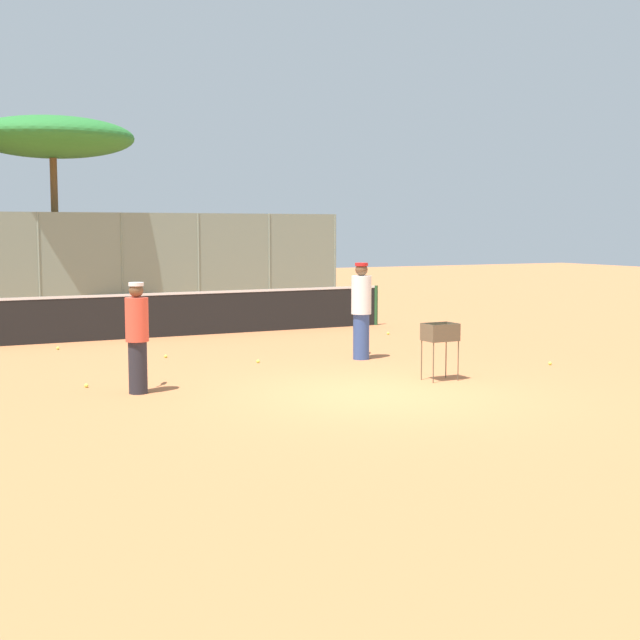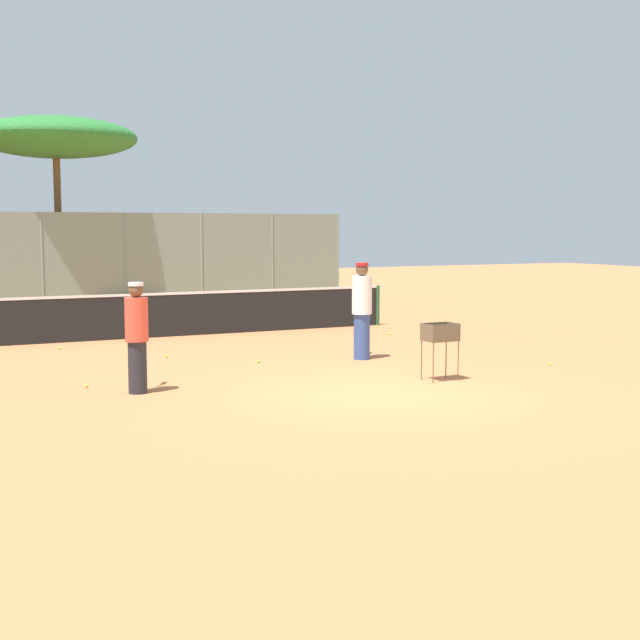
# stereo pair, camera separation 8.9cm
# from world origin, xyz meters

# --- Properties ---
(ground_plane) EXTENTS (80.00, 80.00, 0.00)m
(ground_plane) POSITION_xyz_m (0.00, 0.00, 0.00)
(ground_plane) COLOR #C67242
(tennis_net) EXTENTS (10.37, 0.10, 1.07)m
(tennis_net) POSITION_xyz_m (0.00, 8.75, 0.56)
(tennis_net) COLOR #26592D
(tennis_net) RESTS_ON ground_plane
(back_fence) EXTENTS (21.27, 0.08, 3.19)m
(back_fence) POSITION_xyz_m (0.00, 21.38, 1.60)
(back_fence) COLOR gray
(back_fence) RESTS_ON ground_plane
(tree_1) EXTENTS (6.08, 6.08, 6.77)m
(tree_1) POSITION_xyz_m (-0.60, 23.09, 5.99)
(tree_1) COLOR brown
(tree_1) RESTS_ON ground_plane
(player_white_outfit) EXTENTS (0.45, 0.88, 1.76)m
(player_white_outfit) POSITION_xyz_m (-3.33, 1.81, 0.91)
(player_white_outfit) COLOR #26262D
(player_white_outfit) RESTS_ON ground_plane
(player_red_cap) EXTENTS (0.40, 0.95, 1.93)m
(player_red_cap) POSITION_xyz_m (1.64, 3.43, 1.00)
(player_red_cap) COLOR #334C8C
(player_red_cap) RESTS_ON ground_plane
(ball_cart) EXTENTS (0.56, 0.41, 0.99)m
(ball_cart) POSITION_xyz_m (1.64, 0.65, 0.75)
(ball_cart) COLOR brown
(ball_cart) RESTS_ON ground_plane
(tennis_ball_0) EXTENTS (0.07, 0.07, 0.07)m
(tennis_ball_0) POSITION_xyz_m (-3.95, 2.70, 0.03)
(tennis_ball_0) COLOR #D1E54C
(tennis_ball_0) RESTS_ON ground_plane
(tennis_ball_1) EXTENTS (0.07, 0.07, 0.07)m
(tennis_ball_1) POSITION_xyz_m (4.28, 6.70, 0.03)
(tennis_ball_1) COLOR #D1E54C
(tennis_ball_1) RESTS_ON ground_plane
(tennis_ball_2) EXTENTS (0.07, 0.07, 0.07)m
(tennis_ball_2) POSITION_xyz_m (-1.78, 5.37, 0.03)
(tennis_ball_2) COLOR #D1E54C
(tennis_ball_2) RESTS_ON ground_plane
(tennis_ball_3) EXTENTS (0.07, 0.07, 0.07)m
(tennis_ball_3) POSITION_xyz_m (-0.39, 3.89, 0.03)
(tennis_ball_3) COLOR #D1E54C
(tennis_ball_3) RESTS_ON ground_plane
(tennis_ball_4) EXTENTS (0.07, 0.07, 0.07)m
(tennis_ball_4) POSITION_xyz_m (-2.96, 2.71, 0.03)
(tennis_ball_4) COLOR #D1E54C
(tennis_ball_4) RESTS_ON ground_plane
(tennis_ball_5) EXTENTS (0.07, 0.07, 0.07)m
(tennis_ball_5) POSITION_xyz_m (4.49, 1.12, 0.03)
(tennis_ball_5) COLOR #D1E54C
(tennis_ball_5) RESTS_ON ground_plane
(tennis_ball_6) EXTENTS (0.07, 0.07, 0.07)m
(tennis_ball_6) POSITION_xyz_m (-3.49, 7.60, 0.03)
(tennis_ball_6) COLOR #D1E54C
(tennis_ball_6) RESTS_ON ground_plane
(parked_car) EXTENTS (4.20, 1.70, 1.60)m
(parked_car) POSITION_xyz_m (3.60, 23.51, 0.66)
(parked_car) COLOR #232328
(parked_car) RESTS_ON ground_plane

